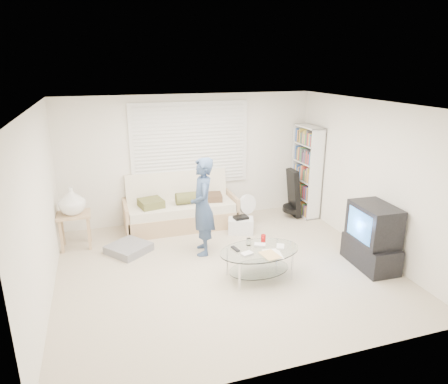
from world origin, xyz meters
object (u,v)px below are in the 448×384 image
object	(u,v)px
futon_sofa	(181,210)
coffee_table	(260,255)
tv_unit	(372,237)
bookshelf	(306,171)

from	to	relation	value
futon_sofa	coffee_table	distance (m)	2.40
futon_sofa	tv_unit	bearing A→B (deg)	-44.71
tv_unit	coffee_table	world-z (taller)	tv_unit
tv_unit	coffee_table	distance (m)	1.81
tv_unit	coffee_table	xyz separation A→B (m)	(-1.80, 0.19, -0.13)
futon_sofa	tv_unit	world-z (taller)	futon_sofa
bookshelf	coffee_table	size ratio (longest dim) A/B	1.48
futon_sofa	coffee_table	xyz separation A→B (m)	(0.71, -2.29, 0.02)
bookshelf	tv_unit	size ratio (longest dim) A/B	1.84
futon_sofa	tv_unit	distance (m)	3.53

